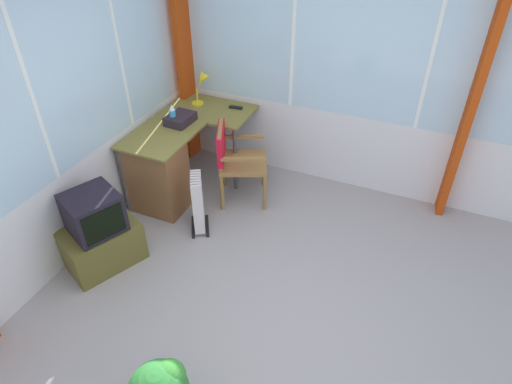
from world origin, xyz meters
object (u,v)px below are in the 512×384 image
Objects in this scene: desk at (161,170)px; wooden_armchair at (232,154)px; tv_remote at (236,107)px; desk_lamp at (204,83)px; paper_tray at (180,119)px; spray_bottle at (173,115)px; space_heater at (198,202)px; tv_on_stand at (99,234)px.

desk is 0.74m from wooden_armchair.
wooden_armchair is (-0.54, -0.20, -0.24)m from tv_remote.
desk_lamp is (0.93, -0.03, 0.58)m from desk.
paper_tray is at bearing 88.95° from wooden_armchair.
desk is 0.57m from spray_bottle.
paper_tray is at bearing 40.00° from space_heater.
desk is at bearing 149.32° from tv_remote.
paper_tray reaches higher than desk.
space_heater is at bearing -140.00° from paper_tray.
tv_remote is 0.63m from wooden_armchair.
paper_tray is at bearing -44.28° from spray_bottle.
desk_lamp reaches higher than paper_tray.
spray_bottle reaches higher than desk.
desk_lamp reaches higher than space_heater.
spray_bottle is 0.95m from space_heater.
wooden_armchair is 1.11× the size of tv_on_stand.
tv_remote is 0.18× the size of wooden_armchair.
tv_on_stand is 1.25× the size of space_heater.
desk_lamp is at bearing 23.74° from space_heater.
desk_lamp reaches higher than desk.
desk is at bearing 69.89° from space_heater.
wooden_armchair reaches higher than tv_on_stand.
wooden_armchair is (-0.01, -0.58, -0.27)m from paper_tray.
wooden_armchair is at bearing -91.05° from paper_tray.
tv_remote is 0.69× the size of spray_bottle.
desk_lamp is 1.64× the size of spray_bottle.
desk_lamp is 2.01m from tv_on_stand.
tv_remote is 0.50× the size of paper_tray.
desk is 6.50× the size of spray_bottle.
space_heater is (-0.57, 0.10, -0.24)m from wooden_armchair.
tv_on_stand is 0.95m from space_heater.
space_heater is at bearing -156.26° from desk_lamp.
wooden_armchair is (0.04, -0.64, -0.33)m from spray_bottle.
desk is 2.30× the size of space_heater.
tv_on_stand is at bearing 178.20° from desk_lamp.
wooden_armchair reaches higher than space_heater.
tv_on_stand is (-1.30, 0.01, -0.55)m from spray_bottle.
desk_lamp reaches higher than wooden_armchair.
desk_lamp is 1.18× the size of paper_tray.
desk is 0.97m from tv_on_stand.
tv_on_stand reaches higher than space_heater.
tv_on_stand is (-1.89, 0.06, -0.68)m from desk_lamp.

